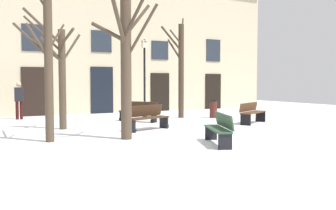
{
  "coord_description": "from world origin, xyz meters",
  "views": [
    {
      "loc": [
        -6.97,
        -11.1,
        1.76
      ],
      "look_at": [
        0.0,
        1.85,
        0.85
      ],
      "focal_mm": 40.93,
      "sensor_mm": 36.0,
      "label": 1
    }
  ],
  "objects_px": {
    "tree_right_of_center": "(48,62)",
    "bench_near_center_tree": "(147,117)",
    "tree_foreground": "(126,62)",
    "bench_by_litter_bin": "(220,128)",
    "bench_facing_shops": "(252,112)",
    "litter_bin": "(213,109)",
    "tree_near_facade": "(60,71)",
    "tree_left_of_center": "(180,67)",
    "person_by_shop_door": "(19,98)",
    "bench_far_corner": "(139,111)",
    "streetlamp": "(144,70)"
  },
  "relations": [
    {
      "from": "tree_left_of_center",
      "to": "streetlamp",
      "type": "height_order",
      "value": "tree_left_of_center"
    },
    {
      "from": "tree_right_of_center",
      "to": "bench_by_litter_bin",
      "type": "bearing_deg",
      "value": -33.98
    },
    {
      "from": "tree_right_of_center",
      "to": "bench_by_litter_bin",
      "type": "xyz_separation_m",
      "value": [
        4.11,
        -2.77,
        -1.87
      ]
    },
    {
      "from": "tree_foreground",
      "to": "bench_far_corner",
      "type": "height_order",
      "value": "tree_foreground"
    },
    {
      "from": "tree_right_of_center",
      "to": "bench_near_center_tree",
      "type": "relative_size",
      "value": 2.83
    },
    {
      "from": "tree_left_of_center",
      "to": "tree_right_of_center",
      "type": "bearing_deg",
      "value": -147.05
    },
    {
      "from": "tree_near_facade",
      "to": "tree_foreground",
      "type": "bearing_deg",
      "value": -70.34
    },
    {
      "from": "bench_near_center_tree",
      "to": "person_by_shop_door",
      "type": "bearing_deg",
      "value": 100.19
    },
    {
      "from": "tree_near_facade",
      "to": "bench_by_litter_bin",
      "type": "distance_m",
      "value": 6.57
    },
    {
      "from": "streetlamp",
      "to": "tree_near_facade",
      "type": "bearing_deg",
      "value": -149.67
    },
    {
      "from": "tree_near_facade",
      "to": "litter_bin",
      "type": "distance_m",
      "value": 7.77
    },
    {
      "from": "tree_right_of_center",
      "to": "streetlamp",
      "type": "relative_size",
      "value": 1.38
    },
    {
      "from": "bench_by_litter_bin",
      "to": "tree_near_facade",
      "type": "bearing_deg",
      "value": -128.14
    },
    {
      "from": "tree_near_facade",
      "to": "bench_near_center_tree",
      "type": "bearing_deg",
      "value": -32.2
    },
    {
      "from": "tree_right_of_center",
      "to": "litter_bin",
      "type": "height_order",
      "value": "tree_right_of_center"
    },
    {
      "from": "tree_near_facade",
      "to": "bench_facing_shops",
      "type": "xyz_separation_m",
      "value": [
        7.53,
        -1.78,
        -1.68
      ]
    },
    {
      "from": "bench_facing_shops",
      "to": "streetlamp",
      "type": "bearing_deg",
      "value": 94.82
    },
    {
      "from": "bench_facing_shops",
      "to": "person_by_shop_door",
      "type": "distance_m",
      "value": 10.59
    },
    {
      "from": "tree_left_of_center",
      "to": "bench_by_litter_bin",
      "type": "height_order",
      "value": "tree_left_of_center"
    },
    {
      "from": "bench_far_corner",
      "to": "streetlamp",
      "type": "bearing_deg",
      "value": 116.34
    },
    {
      "from": "bench_far_corner",
      "to": "bench_facing_shops",
      "type": "height_order",
      "value": "bench_far_corner"
    },
    {
      "from": "tree_right_of_center",
      "to": "bench_near_center_tree",
      "type": "bearing_deg",
      "value": 16.17
    },
    {
      "from": "tree_right_of_center",
      "to": "bench_near_center_tree",
      "type": "xyz_separation_m",
      "value": [
        3.67,
        1.06,
        -1.87
      ]
    },
    {
      "from": "bench_near_center_tree",
      "to": "person_by_shop_door",
      "type": "distance_m",
      "value": 7.29
    },
    {
      "from": "tree_near_facade",
      "to": "bench_near_center_tree",
      "type": "relative_size",
      "value": 2.33
    },
    {
      "from": "streetlamp",
      "to": "person_by_shop_door",
      "type": "xyz_separation_m",
      "value": [
        -5.51,
        1.93,
        -1.36
      ]
    },
    {
      "from": "tree_left_of_center",
      "to": "bench_near_center_tree",
      "type": "xyz_separation_m",
      "value": [
        -3.46,
        -3.56,
        -1.98
      ]
    },
    {
      "from": "tree_foreground",
      "to": "bench_by_litter_bin",
      "type": "xyz_separation_m",
      "value": [
        1.92,
        -2.14,
        -1.89
      ]
    },
    {
      "from": "tree_right_of_center",
      "to": "bench_far_corner",
      "type": "height_order",
      "value": "tree_right_of_center"
    },
    {
      "from": "bench_facing_shops",
      "to": "tree_left_of_center",
      "type": "bearing_deg",
      "value": 82.81
    },
    {
      "from": "streetlamp",
      "to": "bench_by_litter_bin",
      "type": "distance_m",
      "value": 8.59
    },
    {
      "from": "tree_left_of_center",
      "to": "person_by_shop_door",
      "type": "xyz_separation_m",
      "value": [
        -7.02,
        2.79,
        -1.46
      ]
    },
    {
      "from": "litter_bin",
      "to": "bench_by_litter_bin",
      "type": "height_order",
      "value": "bench_by_litter_bin"
    },
    {
      "from": "tree_near_facade",
      "to": "litter_bin",
      "type": "height_order",
      "value": "tree_near_facade"
    },
    {
      "from": "tree_foreground",
      "to": "litter_bin",
      "type": "distance_m",
      "value": 7.92
    },
    {
      "from": "tree_left_of_center",
      "to": "tree_foreground",
      "type": "distance_m",
      "value": 7.21
    },
    {
      "from": "tree_right_of_center",
      "to": "litter_bin",
      "type": "bearing_deg",
      "value": 23.97
    },
    {
      "from": "streetlamp",
      "to": "bench_facing_shops",
      "type": "relative_size",
      "value": 2.08
    },
    {
      "from": "tree_right_of_center",
      "to": "litter_bin",
      "type": "xyz_separation_m",
      "value": [
        8.48,
        3.77,
        -1.91
      ]
    },
    {
      "from": "person_by_shop_door",
      "to": "bench_far_corner",
      "type": "bearing_deg",
      "value": 153.08
    },
    {
      "from": "litter_bin",
      "to": "bench_facing_shops",
      "type": "distance_m",
      "value": 2.79
    },
    {
      "from": "litter_bin",
      "to": "bench_near_center_tree",
      "type": "height_order",
      "value": "bench_near_center_tree"
    },
    {
      "from": "tree_foreground",
      "to": "bench_by_litter_bin",
      "type": "bearing_deg",
      "value": -48.07
    },
    {
      "from": "bench_near_center_tree",
      "to": "bench_facing_shops",
      "type": "bearing_deg",
      "value": -20.12
    },
    {
      "from": "tree_left_of_center",
      "to": "tree_foreground",
      "type": "relative_size",
      "value": 1.04
    },
    {
      "from": "tree_left_of_center",
      "to": "streetlamp",
      "type": "distance_m",
      "value": 1.74
    },
    {
      "from": "tree_near_facade",
      "to": "person_by_shop_door",
      "type": "relative_size",
      "value": 2.47
    },
    {
      "from": "bench_facing_shops",
      "to": "litter_bin",
      "type": "bearing_deg",
      "value": 62.5
    },
    {
      "from": "bench_far_corner",
      "to": "person_by_shop_door",
      "type": "bearing_deg",
      "value": -158.58
    },
    {
      "from": "person_by_shop_door",
      "to": "litter_bin",
      "type": "bearing_deg",
      "value": 167.47
    }
  ]
}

